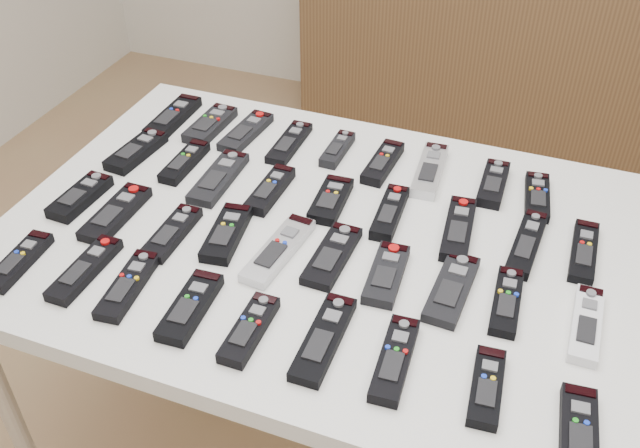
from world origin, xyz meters
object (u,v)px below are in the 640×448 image
(table, at_px, (320,254))
(remote_11, at_px, (219,178))
(remote_1, at_px, (210,125))
(remote_25, at_px, (452,289))
(remote_16, at_px, (527,243))
(remote_32, at_px, (249,329))
(remote_22, at_px, (279,250))
(remote_13, at_px, (331,200))
(remote_14, at_px, (390,213))
(remote_12, at_px, (270,190))
(remote_28, at_px, (19,261))
(remote_6, at_px, (430,170))
(remote_18, at_px, (80,197))
(remote_27, at_px, (586,324))
(remote_0, at_px, (173,117))
(remote_9, at_px, (136,151))
(remote_33, at_px, (324,338))
(remote_23, at_px, (332,256))
(remote_30, at_px, (128,285))
(remote_24, at_px, (386,274))
(remote_4, at_px, (337,149))
(remote_5, at_px, (383,163))
(remote_8, at_px, (537,197))
(remote_17, at_px, (584,251))
(remote_34, at_px, (395,359))
(remote_26, at_px, (507,301))
(remote_2, at_px, (246,132))
(remote_10, at_px, (185,162))
(remote_15, at_px, (458,229))
(remote_21, at_px, (227,233))
(remote_31, at_px, (190,307))
(remote_36, at_px, (579,432))
(remote_19, at_px, (116,213))
(remote_35, at_px, (487,387))
(remote_7, at_px, (493,184))
(remote_20, at_px, (172,233))

(table, height_order, remote_11, remote_11)
(remote_1, bearing_deg, remote_25, -25.64)
(remote_16, relative_size, remote_32, 1.25)
(remote_1, distance_m, remote_22, 0.50)
(remote_13, distance_m, remote_14, 0.13)
(remote_12, relative_size, remote_28, 1.01)
(remote_6, xyz_separation_m, remote_12, (-0.30, -0.19, 0.00))
(table, xyz_separation_m, remote_1, (-0.39, 0.28, 0.07))
(remote_18, bearing_deg, remote_27, 2.51)
(remote_22, xyz_separation_m, remote_32, (0.04, -0.21, 0.00))
(remote_0, relative_size, remote_9, 1.16)
(remote_33, bearing_deg, remote_12, 125.03)
(remote_23, relative_size, remote_30, 1.02)
(remote_14, distance_m, remote_24, 0.18)
(remote_4, relative_size, remote_12, 0.85)
(remote_9, relative_size, remote_11, 0.86)
(remote_30, bearing_deg, remote_22, 34.89)
(remote_0, bearing_deg, remote_5, -1.42)
(remote_8, height_order, remote_22, same)
(remote_0, xyz_separation_m, remote_8, (0.88, -0.02, -0.00))
(remote_17, bearing_deg, remote_34, -124.56)
(remote_5, bearing_deg, remote_18, -144.81)
(remote_24, bearing_deg, remote_14, 100.57)
(remote_4, xyz_separation_m, remote_26, (0.44, -0.36, -0.00))
(remote_2, bearing_deg, remote_0, -174.29)
(remote_10, relative_size, remote_14, 0.95)
(remote_28, bearing_deg, remote_23, 18.95)
(remote_4, xyz_separation_m, remote_28, (-0.42, -0.58, 0.00))
(remote_5, xyz_separation_m, remote_17, (0.44, -0.15, -0.00))
(remote_18, bearing_deg, remote_25, 2.86)
(remote_26, bearing_deg, remote_18, 177.27)
(remote_15, xyz_separation_m, remote_26, (0.12, -0.17, -0.00))
(remote_18, xyz_separation_m, remote_33, (0.61, -0.19, -0.00))
(remote_11, distance_m, remote_21, 0.20)
(remote_31, bearing_deg, remote_6, 59.71)
(remote_24, bearing_deg, remote_34, -73.51)
(remote_6, xyz_separation_m, remote_15, (0.10, -0.18, 0.00))
(remote_34, height_order, remote_36, same)
(remote_22, distance_m, remote_23, 0.10)
(remote_11, relative_size, remote_28, 1.22)
(remote_11, relative_size, remote_24, 1.22)
(remote_19, distance_m, remote_26, 0.78)
(table, xyz_separation_m, remote_33, (0.11, -0.27, 0.07))
(remote_5, height_order, remote_35, remote_5)
(remote_36, bearing_deg, remote_5, 124.17)
(remote_7, bearing_deg, remote_24, -111.85)
(remote_10, bearing_deg, remote_24, -20.45)
(remote_2, relative_size, remote_18, 1.15)
(remote_20, relative_size, remote_30, 0.94)
(remote_17, xyz_separation_m, remote_35, (-0.11, -0.39, 0.00))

